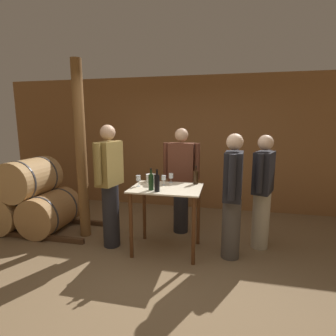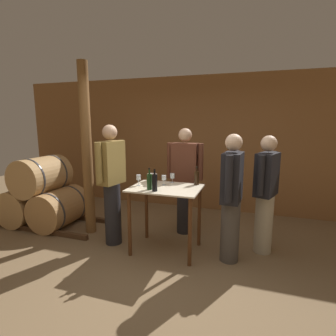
{
  "view_description": "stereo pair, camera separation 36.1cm",
  "coord_description": "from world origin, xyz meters",
  "px_view_note": "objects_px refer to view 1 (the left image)",
  "views": [
    {
      "loc": [
        0.63,
        -2.77,
        1.8
      ],
      "look_at": [
        -0.13,
        0.71,
        1.17
      ],
      "focal_mm": 28.0,
      "sensor_mm": 36.0,
      "label": 1
    },
    {
      "loc": [
        0.98,
        -2.67,
        1.8
      ],
      "look_at": [
        -0.13,
        0.71,
        1.17
      ],
      "focal_mm": 28.0,
      "sensor_mm": 36.0,
      "label": 2
    }
  ],
  "objects_px": {
    "person_visitor_with_scarf": "(232,194)",
    "wine_glass_near_right": "(171,176)",
    "wine_glass_near_center": "(164,178)",
    "wine_bottle_left": "(157,183)",
    "wooden_post": "(81,152)",
    "wine_glass_near_left": "(138,178)",
    "wine_bottle_far_left": "(151,182)",
    "person_visitor_near_door": "(110,184)",
    "person_visitor_bearded": "(263,190)",
    "wine_bottle_center": "(196,177)",
    "ice_bucket": "(151,178)",
    "person_host": "(181,178)"
  },
  "relations": [
    {
      "from": "wine_glass_near_left",
      "to": "person_visitor_near_door",
      "type": "distance_m",
      "value": 0.44
    },
    {
      "from": "wine_bottle_left",
      "to": "wine_glass_near_right",
      "type": "bearing_deg",
      "value": 81.99
    },
    {
      "from": "wine_glass_near_center",
      "to": "person_host",
      "type": "xyz_separation_m",
      "value": [
        0.15,
        0.57,
        -0.12
      ]
    },
    {
      "from": "wine_glass_near_center",
      "to": "wine_bottle_far_left",
      "type": "bearing_deg",
      "value": -108.36
    },
    {
      "from": "wine_bottle_center",
      "to": "person_visitor_with_scarf",
      "type": "relative_size",
      "value": 0.16
    },
    {
      "from": "wine_glass_near_right",
      "to": "person_host",
      "type": "xyz_separation_m",
      "value": [
        0.09,
        0.39,
        -0.12
      ]
    },
    {
      "from": "ice_bucket",
      "to": "person_visitor_near_door",
      "type": "distance_m",
      "value": 0.59
    },
    {
      "from": "wooden_post",
      "to": "wine_glass_near_left",
      "type": "relative_size",
      "value": 17.57
    },
    {
      "from": "ice_bucket",
      "to": "wine_glass_near_right",
      "type": "bearing_deg",
      "value": 15.35
    },
    {
      "from": "wine_bottle_left",
      "to": "wine_glass_near_left",
      "type": "height_order",
      "value": "wine_bottle_left"
    },
    {
      "from": "person_visitor_with_scarf",
      "to": "wine_glass_near_right",
      "type": "bearing_deg",
      "value": 161.39
    },
    {
      "from": "wine_glass_near_center",
      "to": "wooden_post",
      "type": "bearing_deg",
      "value": 175.64
    },
    {
      "from": "wine_bottle_far_left",
      "to": "person_visitor_near_door",
      "type": "distance_m",
      "value": 0.68
    },
    {
      "from": "wine_bottle_left",
      "to": "person_visitor_bearded",
      "type": "height_order",
      "value": "person_visitor_bearded"
    },
    {
      "from": "wine_glass_near_right",
      "to": "wine_bottle_left",
      "type": "bearing_deg",
      "value": -98.01
    },
    {
      "from": "person_visitor_with_scarf",
      "to": "wine_glass_near_left",
      "type": "bearing_deg",
      "value": -178.82
    },
    {
      "from": "person_host",
      "to": "wine_glass_near_right",
      "type": "bearing_deg",
      "value": -102.47
    },
    {
      "from": "wine_glass_near_left",
      "to": "person_visitor_with_scarf",
      "type": "bearing_deg",
      "value": 1.18
    },
    {
      "from": "person_host",
      "to": "ice_bucket",
      "type": "bearing_deg",
      "value": -128.38
    },
    {
      "from": "wine_bottle_left",
      "to": "person_host",
      "type": "bearing_deg",
      "value": 80.08
    },
    {
      "from": "wine_glass_near_center",
      "to": "wine_bottle_left",
      "type": "bearing_deg",
      "value": -90.91
    },
    {
      "from": "person_host",
      "to": "wine_glass_near_center",
      "type": "bearing_deg",
      "value": -105.21
    },
    {
      "from": "wooden_post",
      "to": "wine_bottle_far_left",
      "type": "relative_size",
      "value": 9.29
    },
    {
      "from": "person_visitor_bearded",
      "to": "person_visitor_near_door",
      "type": "xyz_separation_m",
      "value": [
        -2.12,
        -0.42,
        0.08
      ]
    },
    {
      "from": "wine_bottle_left",
      "to": "wine_glass_near_center",
      "type": "height_order",
      "value": "wine_bottle_left"
    },
    {
      "from": "wooden_post",
      "to": "wine_glass_near_right",
      "type": "distance_m",
      "value": 1.43
    },
    {
      "from": "wine_bottle_far_left",
      "to": "person_host",
      "type": "distance_m",
      "value": 0.91
    },
    {
      "from": "person_visitor_with_scarf",
      "to": "wine_bottle_center",
      "type": "bearing_deg",
      "value": 151.52
    },
    {
      "from": "wine_glass_near_right",
      "to": "ice_bucket",
      "type": "relative_size",
      "value": 0.96
    },
    {
      "from": "wine_bottle_center",
      "to": "person_host",
      "type": "xyz_separation_m",
      "value": [
        -0.28,
        0.41,
        -0.12
      ]
    },
    {
      "from": "wooden_post",
      "to": "wine_glass_near_center",
      "type": "distance_m",
      "value": 1.36
    },
    {
      "from": "wooden_post",
      "to": "wine_bottle_left",
      "type": "height_order",
      "value": "wooden_post"
    },
    {
      "from": "wine_bottle_far_left",
      "to": "person_visitor_with_scarf",
      "type": "bearing_deg",
      "value": 9.88
    },
    {
      "from": "wine_glass_near_right",
      "to": "person_visitor_near_door",
      "type": "relative_size",
      "value": 0.08
    },
    {
      "from": "ice_bucket",
      "to": "person_visitor_bearded",
      "type": "distance_m",
      "value": 1.59
    },
    {
      "from": "wine_glass_near_right",
      "to": "person_visitor_bearded",
      "type": "relative_size",
      "value": 0.09
    },
    {
      "from": "person_visitor_with_scarf",
      "to": "wooden_post",
      "type": "bearing_deg",
      "value": 174.56
    },
    {
      "from": "wine_glass_near_left",
      "to": "person_visitor_near_door",
      "type": "relative_size",
      "value": 0.09
    },
    {
      "from": "wooden_post",
      "to": "person_visitor_bearded",
      "type": "bearing_deg",
      "value": 3.72
    },
    {
      "from": "person_visitor_with_scarf",
      "to": "person_visitor_bearded",
      "type": "distance_m",
      "value": 0.57
    },
    {
      "from": "wine_bottle_far_left",
      "to": "wine_bottle_left",
      "type": "distance_m",
      "value": 0.11
    },
    {
      "from": "ice_bucket",
      "to": "wine_bottle_far_left",
      "type": "bearing_deg",
      "value": -73.71
    },
    {
      "from": "wine_bottle_far_left",
      "to": "wine_glass_near_right",
      "type": "relative_size",
      "value": 2.1
    },
    {
      "from": "ice_bucket",
      "to": "person_visitor_bearded",
      "type": "relative_size",
      "value": 0.09
    },
    {
      "from": "wine_bottle_left",
      "to": "wine_bottle_far_left",
      "type": "bearing_deg",
      "value": 151.58
    },
    {
      "from": "wooden_post",
      "to": "wine_glass_near_left",
      "type": "bearing_deg",
      "value": -13.69
    },
    {
      "from": "wine_bottle_far_left",
      "to": "wine_glass_near_center",
      "type": "bearing_deg",
      "value": 71.64
    },
    {
      "from": "wine_bottle_far_left",
      "to": "wine_glass_near_left",
      "type": "height_order",
      "value": "wine_bottle_far_left"
    },
    {
      "from": "wooden_post",
      "to": "wine_glass_near_center",
      "type": "xyz_separation_m",
      "value": [
        1.32,
        -0.1,
        -0.33
      ]
    },
    {
      "from": "wooden_post",
      "to": "wine_bottle_left",
      "type": "bearing_deg",
      "value": -18.82
    }
  ]
}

